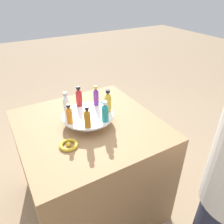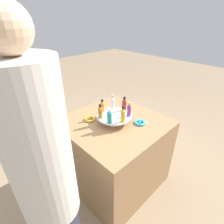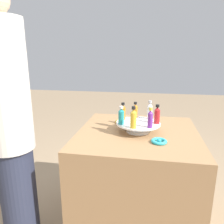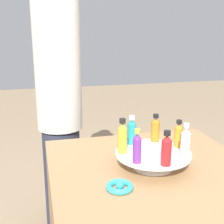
{
  "view_description": "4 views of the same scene",
  "coord_description": "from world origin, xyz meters",
  "px_view_note": "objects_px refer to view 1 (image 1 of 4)",
  "views": [
    {
      "loc": [
        -0.45,
        -1.08,
        1.56
      ],
      "look_at": [
        0.07,
        -0.18,
        0.92
      ],
      "focal_mm": 35.0,
      "sensor_mm": 36.0,
      "label": 1
    },
    {
      "loc": [
        0.98,
        -0.99,
        1.65
      ],
      "look_at": [
        0.02,
        -0.05,
        0.9
      ],
      "focal_mm": 28.0,
      "sensor_mm": 36.0,
      "label": 2
    },
    {
      "loc": [
        1.54,
        0.07,
        1.32
      ],
      "look_at": [
        0.07,
        -0.18,
        0.92
      ],
      "focal_mm": 35.0,
      "sensor_mm": 36.0,
      "label": 3
    },
    {
      "loc": [
        0.47,
        1.16,
        1.35
      ],
      "look_at": [
        0.11,
        -0.28,
        0.95
      ],
      "focal_mm": 50.0,
      "sensor_mm": 36.0,
      "label": 4
    }
  ],
  "objects_px": {
    "bottle_red": "(79,97)",
    "bottle_teal": "(105,112)",
    "bottle_purple": "(96,96)",
    "display_stand": "(88,117)",
    "bottle_clear": "(66,104)",
    "bottle_orange": "(69,115)",
    "ribbon_bow_teal": "(103,105)",
    "ribbon_bow_gold": "(69,145)",
    "bottle_amber": "(87,118)",
    "bottle_gold": "(108,102)"
  },
  "relations": [
    {
      "from": "bottle_purple",
      "to": "bottle_teal",
      "type": "distance_m",
      "value": 0.21
    },
    {
      "from": "bottle_orange",
      "to": "bottle_teal",
      "type": "xyz_separation_m",
      "value": [
        0.19,
        -0.09,
        0.0
      ]
    },
    {
      "from": "display_stand",
      "to": "bottle_red",
      "type": "distance_m",
      "value": 0.16
    },
    {
      "from": "bottle_orange",
      "to": "bottle_gold",
      "type": "height_order",
      "value": "bottle_gold"
    },
    {
      "from": "ribbon_bow_teal",
      "to": "display_stand",
      "type": "bearing_deg",
      "value": -141.94
    },
    {
      "from": "display_stand",
      "to": "bottle_teal",
      "type": "xyz_separation_m",
      "value": [
        0.06,
        -0.12,
        0.08
      ]
    },
    {
      "from": "bottle_purple",
      "to": "ribbon_bow_gold",
      "type": "distance_m",
      "value": 0.39
    },
    {
      "from": "bottle_red",
      "to": "bottle_clear",
      "type": "bearing_deg",
      "value": -153.08
    },
    {
      "from": "bottle_teal",
      "to": "bottle_gold",
      "type": "bearing_deg",
      "value": 52.64
    },
    {
      "from": "bottle_red",
      "to": "bottle_purple",
      "type": "bearing_deg",
      "value": -24.51
    },
    {
      "from": "bottle_teal",
      "to": "ribbon_bow_teal",
      "type": "relative_size",
      "value": 1.29
    },
    {
      "from": "display_stand",
      "to": "bottle_orange",
      "type": "distance_m",
      "value": 0.15
    },
    {
      "from": "bottle_teal",
      "to": "bottle_gold",
      "type": "xyz_separation_m",
      "value": [
        0.07,
        0.09,
        0.01
      ]
    },
    {
      "from": "bottle_orange",
      "to": "ribbon_bow_teal",
      "type": "distance_m",
      "value": 0.38
    },
    {
      "from": "bottle_purple",
      "to": "bottle_orange",
      "type": "xyz_separation_m",
      "value": [
        -0.23,
        -0.12,
        -0.01
      ]
    },
    {
      "from": "display_stand",
      "to": "bottle_clear",
      "type": "bearing_deg",
      "value": 142.64
    },
    {
      "from": "bottle_orange",
      "to": "bottle_amber",
      "type": "relative_size",
      "value": 0.94
    },
    {
      "from": "bottle_orange",
      "to": "ribbon_bow_teal",
      "type": "bearing_deg",
      "value": 29.54
    },
    {
      "from": "bottle_amber",
      "to": "ribbon_bow_teal",
      "type": "relative_size",
      "value": 1.28
    },
    {
      "from": "ribbon_bow_gold",
      "to": "bottle_orange",
      "type": "bearing_deg",
      "value": 62.65
    },
    {
      "from": "display_stand",
      "to": "ribbon_bow_teal",
      "type": "relative_size",
      "value": 3.16
    },
    {
      "from": "display_stand",
      "to": "bottle_red",
      "type": "bearing_deg",
      "value": 91.21
    },
    {
      "from": "bottle_amber",
      "to": "bottle_purple",
      "type": "bearing_deg",
      "value": 52.64
    },
    {
      "from": "bottle_red",
      "to": "ribbon_bow_gold",
      "type": "bearing_deg",
      "value": -123.51
    },
    {
      "from": "bottle_amber",
      "to": "ribbon_bow_teal",
      "type": "bearing_deg",
      "value": 47.78
    },
    {
      "from": "bottle_teal",
      "to": "ribbon_bow_gold",
      "type": "distance_m",
      "value": 0.28
    },
    {
      "from": "bottle_amber",
      "to": "ribbon_bow_teal",
      "type": "height_order",
      "value": "bottle_amber"
    },
    {
      "from": "bottle_purple",
      "to": "bottle_red",
      "type": "relative_size",
      "value": 1.0
    },
    {
      "from": "display_stand",
      "to": "bottle_orange",
      "type": "bearing_deg",
      "value": -165.93
    },
    {
      "from": "bottle_teal",
      "to": "display_stand",
      "type": "bearing_deg",
      "value": 116.92
    },
    {
      "from": "bottle_amber",
      "to": "display_stand",
      "type": "bearing_deg",
      "value": 65.49
    },
    {
      "from": "bottle_purple",
      "to": "bottle_amber",
      "type": "height_order",
      "value": "bottle_purple"
    },
    {
      "from": "bottle_amber",
      "to": "ribbon_bow_gold",
      "type": "relative_size",
      "value": 1.24
    },
    {
      "from": "bottle_orange",
      "to": "ribbon_bow_gold",
      "type": "bearing_deg",
      "value": -117.35
    },
    {
      "from": "bottle_purple",
      "to": "ribbon_bow_gold",
      "type": "height_order",
      "value": "bottle_purple"
    },
    {
      "from": "display_stand",
      "to": "ribbon_bow_gold",
      "type": "height_order",
      "value": "display_stand"
    },
    {
      "from": "ribbon_bow_gold",
      "to": "ribbon_bow_teal",
      "type": "xyz_separation_m",
      "value": [
        0.38,
        0.29,
        0.0
      ]
    },
    {
      "from": "display_stand",
      "to": "bottle_clear",
      "type": "distance_m",
      "value": 0.16
    },
    {
      "from": "bottle_red",
      "to": "bottle_clear",
      "type": "xyz_separation_m",
      "value": [
        -0.1,
        -0.05,
        0.0
      ]
    },
    {
      "from": "bottle_amber",
      "to": "bottle_gold",
      "type": "bearing_deg",
      "value": 26.92
    },
    {
      "from": "bottle_purple",
      "to": "bottle_clear",
      "type": "relative_size",
      "value": 0.97
    },
    {
      "from": "display_stand",
      "to": "bottle_gold",
      "type": "distance_m",
      "value": 0.16
    },
    {
      "from": "display_stand",
      "to": "bottle_clear",
      "type": "xyz_separation_m",
      "value": [
        -0.11,
        0.08,
        0.09
      ]
    },
    {
      "from": "bottle_gold",
      "to": "ribbon_bow_teal",
      "type": "xyz_separation_m",
      "value": [
        0.06,
        0.17,
        -0.13
      ]
    },
    {
      "from": "bottle_purple",
      "to": "ribbon_bow_teal",
      "type": "relative_size",
      "value": 1.36
    },
    {
      "from": "bottle_clear",
      "to": "ribbon_bow_gold",
      "type": "distance_m",
      "value": 0.27
    },
    {
      "from": "bottle_red",
      "to": "bottle_teal",
      "type": "distance_m",
      "value": 0.26
    },
    {
      "from": "bottle_gold",
      "to": "ribbon_bow_gold",
      "type": "relative_size",
      "value": 1.42
    },
    {
      "from": "bottle_gold",
      "to": "ribbon_bow_teal",
      "type": "height_order",
      "value": "bottle_gold"
    },
    {
      "from": "bottle_red",
      "to": "bottle_gold",
      "type": "relative_size",
      "value": 0.92
    }
  ]
}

